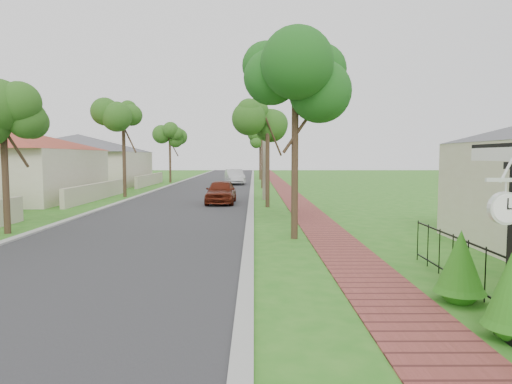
% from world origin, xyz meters
% --- Properties ---
extents(ground, '(160.00, 160.00, 0.00)m').
position_xyz_m(ground, '(0.00, 0.00, 0.00)').
color(ground, '#29701A').
rests_on(ground, ground).
extents(road, '(7.00, 120.00, 0.02)m').
position_xyz_m(road, '(-3.00, 20.00, 0.00)').
color(road, '#28282B').
rests_on(road, ground).
extents(kerb_right, '(0.30, 120.00, 0.10)m').
position_xyz_m(kerb_right, '(0.65, 20.00, 0.00)').
color(kerb_right, '#9E9E99').
rests_on(kerb_right, ground).
extents(kerb_left, '(0.30, 120.00, 0.10)m').
position_xyz_m(kerb_left, '(-6.65, 20.00, 0.00)').
color(kerb_left, '#9E9E99').
rests_on(kerb_left, ground).
extents(sidewalk, '(1.50, 120.00, 0.03)m').
position_xyz_m(sidewalk, '(3.25, 20.00, 0.00)').
color(sidewalk, brown).
rests_on(sidewalk, ground).
extents(picket_fence, '(0.03, 8.02, 1.00)m').
position_xyz_m(picket_fence, '(4.90, -0.00, 0.53)').
color(picket_fence, black).
rests_on(picket_fence, ground).
extents(street_trees, '(10.70, 37.65, 5.89)m').
position_xyz_m(street_trees, '(-2.87, 26.84, 4.54)').
color(street_trees, '#382619').
rests_on(street_trees, ground).
extents(far_house_grey, '(15.56, 15.56, 4.60)m').
position_xyz_m(far_house_grey, '(-14.97, 34.00, 2.34)').
color(far_house_grey, beige).
rests_on(far_house_grey, ground).
extents(parked_car_red, '(1.60, 3.85, 1.30)m').
position_xyz_m(parked_car_red, '(-1.00, 17.70, 0.65)').
color(parked_car_red, '#591B0D').
rests_on(parked_car_red, ground).
extents(parked_car_white, '(2.14, 4.43, 1.40)m').
position_xyz_m(parked_car_white, '(-1.00, 35.06, 0.70)').
color(parked_car_white, '#BCBDBE').
rests_on(parked_car_white, ground).
extents(near_tree, '(2.32, 2.32, 5.95)m').
position_xyz_m(near_tree, '(2.08, 7.00, 4.75)').
color(near_tree, '#382619').
rests_on(near_tree, ground).
extents(utility_pole, '(1.20, 0.24, 7.76)m').
position_xyz_m(utility_pole, '(1.43, 20.00, 3.94)').
color(utility_pole, gray).
rests_on(utility_pole, ground).
extents(station_clock, '(0.71, 0.13, 0.61)m').
position_xyz_m(station_clock, '(4.06, -1.40, 1.95)').
color(station_clock, white).
rests_on(station_clock, ground).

